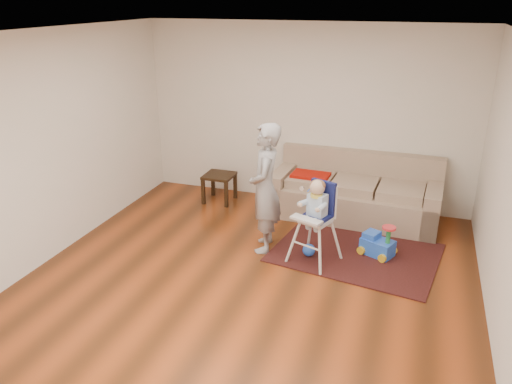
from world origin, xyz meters
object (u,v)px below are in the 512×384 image
(toy_ball, at_px, (309,250))
(adult, at_px, (265,188))
(ride_on_toy, at_px, (378,239))
(high_chair, at_px, (316,223))
(side_table, at_px, (219,188))
(sofa, at_px, (355,188))

(toy_ball, height_order, adult, adult)
(ride_on_toy, bearing_deg, toy_ball, -134.83)
(adult, bearing_deg, high_chair, 66.20)
(high_chair, distance_m, adult, 0.75)
(toy_ball, distance_m, high_chair, 0.43)
(ride_on_toy, relative_size, toy_ball, 2.67)
(side_table, height_order, ride_on_toy, side_table)
(side_table, xyz_separation_m, adult, (1.15, -1.27, 0.60))
(side_table, bearing_deg, toy_ball, -37.28)
(side_table, distance_m, high_chair, 2.32)
(ride_on_toy, height_order, adult, adult)
(side_table, bearing_deg, high_chair, -37.54)
(sofa, relative_size, adult, 1.47)
(toy_ball, xyz_separation_m, high_chair, (0.08, -0.08, 0.42))
(adult, bearing_deg, sofa, 131.98)
(ride_on_toy, bearing_deg, adult, -145.71)
(toy_ball, bearing_deg, high_chair, -42.49)
(toy_ball, bearing_deg, ride_on_toy, 21.28)
(ride_on_toy, distance_m, high_chair, 0.86)
(sofa, height_order, ride_on_toy, sofa)
(adult, bearing_deg, ride_on_toy, 87.68)
(ride_on_toy, distance_m, toy_ball, 0.87)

